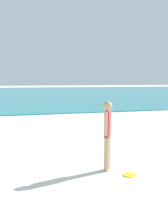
% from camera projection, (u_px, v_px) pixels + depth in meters
% --- Properties ---
extents(water, '(160.00, 60.00, 0.06)m').
position_uv_depth(water, '(24.00, 92.00, 43.86)').
color(water, teal).
rests_on(water, ground).
extents(person_standing, '(0.24, 0.31, 1.58)m').
position_uv_depth(person_standing, '(107.00, 132.00, 5.69)').
color(person_standing, tan).
rests_on(person_standing, ground).
extents(frisbee, '(0.28, 0.28, 0.03)m').
position_uv_depth(frisbee, '(129.00, 175.00, 5.48)').
color(frisbee, yellow).
rests_on(frisbee, ground).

